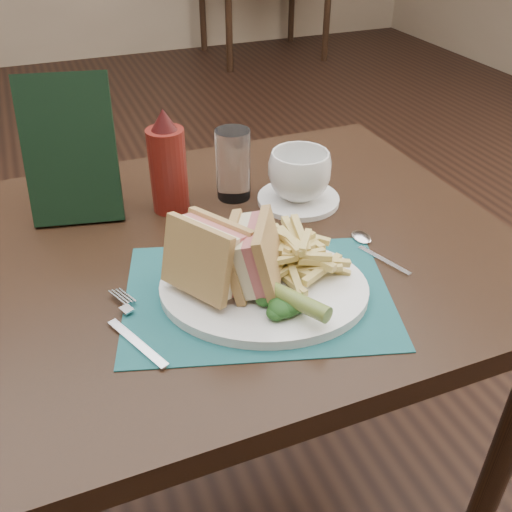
{
  "coord_description": "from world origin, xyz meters",
  "views": [
    {
      "loc": [
        -0.26,
        -1.25,
        1.26
      ],
      "look_at": [
        -0.01,
        -0.62,
        0.8
      ],
      "focal_mm": 40.0,
      "sensor_mm": 36.0,
      "label": 1
    }
  ],
  "objects_px": {
    "sandwich_half_a": "(197,263)",
    "coffee_cup": "(299,175)",
    "table_main": "(240,395)",
    "ketchup_bottle": "(167,161)",
    "check_presenter": "(70,150)",
    "table_bg_right": "(263,5)",
    "sandwich_half_b": "(239,254)",
    "plate": "(264,288)",
    "placemat": "(258,295)",
    "saucer": "(298,199)",
    "drinking_glass": "(233,164)"
  },
  "relations": [
    {
      "from": "plate",
      "to": "sandwich_half_a",
      "type": "relative_size",
      "value": 2.72
    },
    {
      "from": "table_main",
      "to": "placemat",
      "type": "distance_m",
      "value": 0.4
    },
    {
      "from": "table_main",
      "to": "saucer",
      "type": "distance_m",
      "value": 0.42
    },
    {
      "from": "sandwich_half_b",
      "to": "placemat",
      "type": "bearing_deg",
      "value": -2.54
    },
    {
      "from": "placemat",
      "to": "coffee_cup",
      "type": "bearing_deg",
      "value": 53.03
    },
    {
      "from": "sandwich_half_a",
      "to": "check_presenter",
      "type": "relative_size",
      "value": 0.44
    },
    {
      "from": "coffee_cup",
      "to": "drinking_glass",
      "type": "bearing_deg",
      "value": 148.08
    },
    {
      "from": "saucer",
      "to": "coffee_cup",
      "type": "relative_size",
      "value": 1.33
    },
    {
      "from": "placemat",
      "to": "sandwich_half_a",
      "type": "relative_size",
      "value": 3.44
    },
    {
      "from": "check_presenter",
      "to": "saucer",
      "type": "bearing_deg",
      "value": -3.71
    },
    {
      "from": "table_bg_right",
      "to": "check_presenter",
      "type": "xyz_separation_m",
      "value": [
        -1.75,
        -3.4,
        0.5
      ]
    },
    {
      "from": "sandwich_half_a",
      "to": "check_presenter",
      "type": "height_order",
      "value": "check_presenter"
    },
    {
      "from": "table_bg_right",
      "to": "ketchup_bottle",
      "type": "bearing_deg",
      "value": -114.88
    },
    {
      "from": "drinking_glass",
      "to": "saucer",
      "type": "bearing_deg",
      "value": -31.92
    },
    {
      "from": "table_bg_right",
      "to": "plate",
      "type": "bearing_deg",
      "value": -112.37
    },
    {
      "from": "drinking_glass",
      "to": "ketchup_bottle",
      "type": "xyz_separation_m",
      "value": [
        -0.12,
        -0.0,
        0.03
      ]
    },
    {
      "from": "table_main",
      "to": "saucer",
      "type": "height_order",
      "value": "saucer"
    },
    {
      "from": "table_bg_right",
      "to": "drinking_glass",
      "type": "height_order",
      "value": "drinking_glass"
    },
    {
      "from": "sandwich_half_a",
      "to": "ketchup_bottle",
      "type": "height_order",
      "value": "ketchup_bottle"
    },
    {
      "from": "table_bg_right",
      "to": "sandwich_half_b",
      "type": "xyz_separation_m",
      "value": [
        -1.57,
        -3.72,
        0.44
      ]
    },
    {
      "from": "plate",
      "to": "drinking_glass",
      "type": "height_order",
      "value": "drinking_glass"
    },
    {
      "from": "coffee_cup",
      "to": "table_main",
      "type": "bearing_deg",
      "value": -151.8
    },
    {
      "from": "sandwich_half_b",
      "to": "saucer",
      "type": "bearing_deg",
      "value": 77.63
    },
    {
      "from": "sandwich_half_b",
      "to": "check_presenter",
      "type": "xyz_separation_m",
      "value": [
        -0.18,
        0.32,
        0.05
      ]
    },
    {
      "from": "plate",
      "to": "table_main",
      "type": "bearing_deg",
      "value": 109.49
    },
    {
      "from": "coffee_cup",
      "to": "check_presenter",
      "type": "bearing_deg",
      "value": 164.3
    },
    {
      "from": "check_presenter",
      "to": "coffee_cup",
      "type": "bearing_deg",
      "value": -3.71
    },
    {
      "from": "table_main",
      "to": "sandwich_half_b",
      "type": "height_order",
      "value": "sandwich_half_b"
    },
    {
      "from": "table_main",
      "to": "coffee_cup",
      "type": "height_order",
      "value": "coffee_cup"
    },
    {
      "from": "table_main",
      "to": "ketchup_bottle",
      "type": "xyz_separation_m",
      "value": [
        -0.07,
        0.14,
        0.47
      ]
    },
    {
      "from": "sandwich_half_a",
      "to": "saucer",
      "type": "height_order",
      "value": "sandwich_half_a"
    },
    {
      "from": "table_bg_right",
      "to": "placemat",
      "type": "distance_m",
      "value": 4.06
    },
    {
      "from": "saucer",
      "to": "ketchup_bottle",
      "type": "bearing_deg",
      "value": 164.3
    },
    {
      "from": "placemat",
      "to": "sandwich_half_b",
      "type": "distance_m",
      "value": 0.07
    },
    {
      "from": "placemat",
      "to": "sandwich_half_b",
      "type": "relative_size",
      "value": 3.65
    },
    {
      "from": "saucer",
      "to": "drinking_glass",
      "type": "bearing_deg",
      "value": 148.08
    },
    {
      "from": "plate",
      "to": "sandwich_half_b",
      "type": "xyz_separation_m",
      "value": [
        -0.03,
        0.01,
        0.06
      ]
    },
    {
      "from": "coffee_cup",
      "to": "ketchup_bottle",
      "type": "xyz_separation_m",
      "value": [
        -0.22,
        0.06,
        0.04
      ]
    },
    {
      "from": "plate",
      "to": "sandwich_half_a",
      "type": "height_order",
      "value": "sandwich_half_a"
    },
    {
      "from": "table_bg_right",
      "to": "check_presenter",
      "type": "bearing_deg",
      "value": -117.22
    },
    {
      "from": "placemat",
      "to": "sandwich_half_b",
      "type": "bearing_deg",
      "value": 147.58
    },
    {
      "from": "plate",
      "to": "drinking_glass",
      "type": "xyz_separation_m",
      "value": [
        0.06,
        0.29,
        0.06
      ]
    },
    {
      "from": "sandwich_half_a",
      "to": "coffee_cup",
      "type": "distance_m",
      "value": 0.34
    },
    {
      "from": "table_main",
      "to": "check_presenter",
      "type": "bearing_deg",
      "value": 140.36
    },
    {
      "from": "plate",
      "to": "saucer",
      "type": "relative_size",
      "value": 2.0
    },
    {
      "from": "table_bg_right",
      "to": "coffee_cup",
      "type": "height_order",
      "value": "coffee_cup"
    },
    {
      "from": "saucer",
      "to": "coffee_cup",
      "type": "xyz_separation_m",
      "value": [
        0.0,
        0.0,
        0.05
      ]
    },
    {
      "from": "table_main",
      "to": "plate",
      "type": "relative_size",
      "value": 3.0
    },
    {
      "from": "coffee_cup",
      "to": "drinking_glass",
      "type": "height_order",
      "value": "drinking_glass"
    },
    {
      "from": "plate",
      "to": "sandwich_half_b",
      "type": "bearing_deg",
      "value": -179.71
    }
  ]
}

